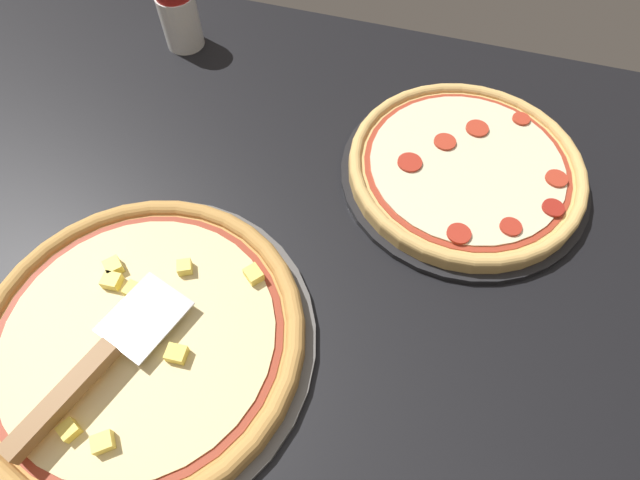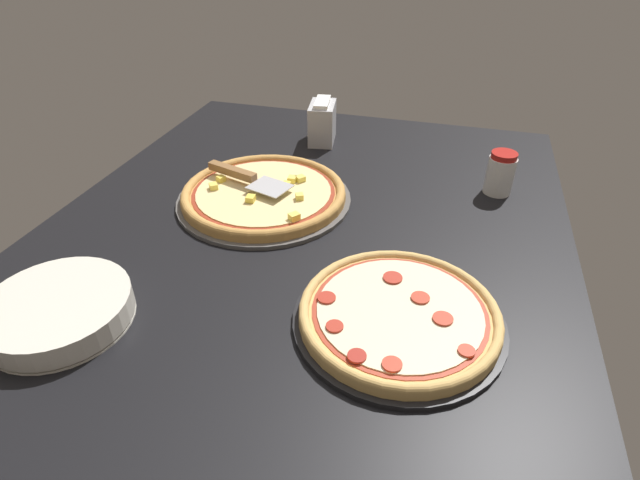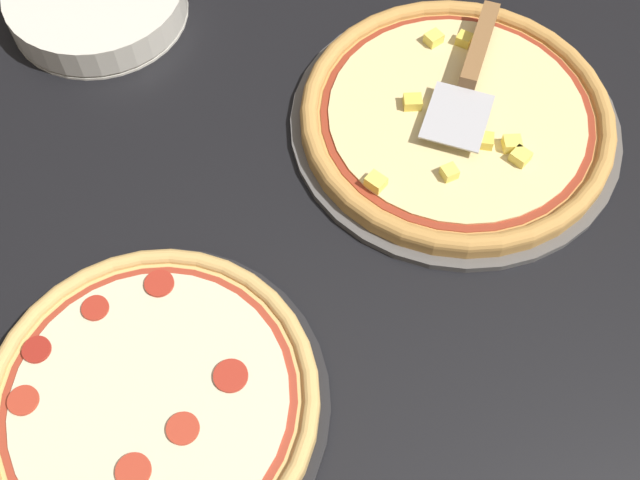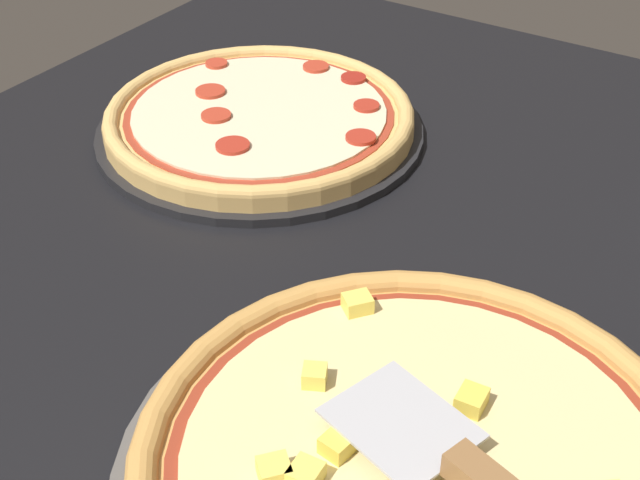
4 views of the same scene
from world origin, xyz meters
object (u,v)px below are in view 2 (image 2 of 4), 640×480
(plate_stack, at_px, (59,310))
(napkin_holder, at_px, (322,122))
(pizza_back, at_px, (399,313))
(serving_spatula, at_px, (240,174))
(pizza_front, at_px, (264,193))
(parmesan_shaker, at_px, (500,173))

(plate_stack, distance_m, napkin_holder, 0.93)
(pizza_back, bearing_deg, serving_spatula, -128.72)
(pizza_front, distance_m, serving_spatula, 0.08)
(pizza_back, height_order, parmesan_shaker, parmesan_shaker)
(pizza_front, bearing_deg, serving_spatula, -108.58)
(serving_spatula, distance_m, napkin_holder, 0.39)
(pizza_back, height_order, napkin_holder, napkin_holder)
(plate_stack, xyz_separation_m, parmesan_shaker, (-0.70, 0.75, 0.03))
(serving_spatula, relative_size, parmesan_shaker, 2.21)
(parmesan_shaker, xyz_separation_m, napkin_holder, (-0.19, -0.52, 0.01))
(pizza_front, bearing_deg, pizza_back, 48.40)
(pizza_back, relative_size, parmesan_shaker, 3.22)
(pizza_back, bearing_deg, napkin_holder, -154.90)
(serving_spatula, distance_m, plate_stack, 0.54)
(serving_spatula, bearing_deg, plate_stack, -13.11)
(serving_spatula, bearing_deg, pizza_back, 51.28)
(serving_spatula, xyz_separation_m, plate_stack, (0.52, -0.12, -0.03))
(pizza_back, xyz_separation_m, napkin_holder, (-0.74, -0.35, 0.04))
(pizza_front, relative_size, pizza_back, 1.15)
(serving_spatula, xyz_separation_m, napkin_holder, (-0.37, 0.11, 0.01))
(serving_spatula, xyz_separation_m, parmesan_shaker, (-0.18, 0.63, 0.00))
(parmesan_shaker, bearing_deg, serving_spatula, -73.95)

